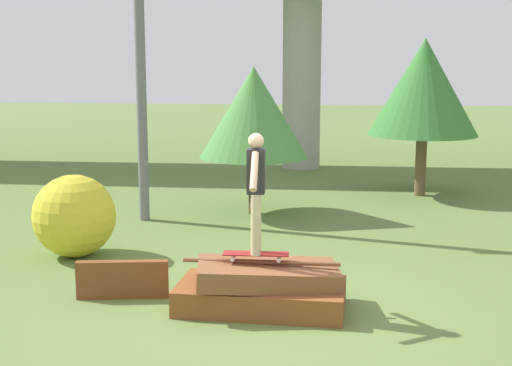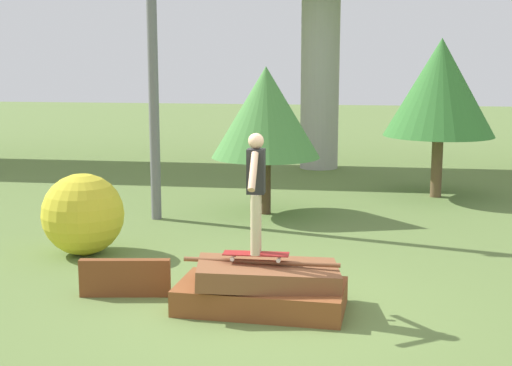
{
  "view_description": "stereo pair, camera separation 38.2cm",
  "coord_description": "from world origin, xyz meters",
  "px_view_note": "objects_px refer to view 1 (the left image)",
  "views": [
    {
      "loc": [
        0.85,
        -8.71,
        3.2
      ],
      "look_at": [
        -0.06,
        -0.01,
        1.65
      ],
      "focal_mm": 50.0,
      "sensor_mm": 36.0,
      "label": 1
    },
    {
      "loc": [
        1.23,
        -8.67,
        3.2
      ],
      "look_at": [
        -0.06,
        -0.01,
        1.65
      ],
      "focal_mm": 50.0,
      "sensor_mm": 36.0,
      "label": 2
    }
  ],
  "objects_px": {
    "skater": "(256,185)",
    "skateboard": "(256,254)",
    "utility_pole": "(140,34)",
    "tree_behind_left": "(424,88)",
    "bush_yellow_flowering": "(74,216)",
    "tree_behind_right": "(254,113)"
  },
  "relations": [
    {
      "from": "tree_behind_left",
      "to": "tree_behind_right",
      "type": "relative_size",
      "value": 1.2
    },
    {
      "from": "skateboard",
      "to": "tree_behind_right",
      "type": "bearing_deg",
      "value": 96.47
    },
    {
      "from": "skateboard",
      "to": "tree_behind_left",
      "type": "relative_size",
      "value": 0.23
    },
    {
      "from": "utility_pole",
      "to": "tree_behind_left",
      "type": "relative_size",
      "value": 1.94
    },
    {
      "from": "skateboard",
      "to": "bush_yellow_flowering",
      "type": "bearing_deg",
      "value": 145.97
    },
    {
      "from": "skater",
      "to": "skateboard",
      "type": "bearing_deg",
      "value": 172.87
    },
    {
      "from": "skateboard",
      "to": "tree_behind_right",
      "type": "relative_size",
      "value": 0.28
    },
    {
      "from": "skater",
      "to": "tree_behind_right",
      "type": "height_order",
      "value": "tree_behind_right"
    },
    {
      "from": "utility_pole",
      "to": "bush_yellow_flowering",
      "type": "relative_size",
      "value": 5.24
    },
    {
      "from": "tree_behind_left",
      "to": "bush_yellow_flowering",
      "type": "height_order",
      "value": "tree_behind_left"
    },
    {
      "from": "tree_behind_left",
      "to": "tree_behind_right",
      "type": "distance_m",
      "value": 4.39
    },
    {
      "from": "skater",
      "to": "tree_behind_right",
      "type": "bearing_deg",
      "value": 96.47
    },
    {
      "from": "skater",
      "to": "tree_behind_left",
      "type": "xyz_separation_m",
      "value": [
        3.02,
        8.01,
        0.89
      ]
    },
    {
      "from": "tree_behind_right",
      "to": "bush_yellow_flowering",
      "type": "bearing_deg",
      "value": -126.11
    },
    {
      "from": "utility_pole",
      "to": "tree_behind_left",
      "type": "distance_m",
      "value": 6.67
    },
    {
      "from": "skater",
      "to": "utility_pole",
      "type": "xyz_separation_m",
      "value": [
        -2.74,
        4.84,
        2.02
      ]
    },
    {
      "from": "utility_pole",
      "to": "tree_behind_left",
      "type": "height_order",
      "value": "utility_pole"
    },
    {
      "from": "tree_behind_left",
      "to": "skater",
      "type": "bearing_deg",
      "value": -110.67
    },
    {
      "from": "utility_pole",
      "to": "tree_behind_left",
      "type": "bearing_deg",
      "value": 28.85
    },
    {
      "from": "skateboard",
      "to": "skater",
      "type": "height_order",
      "value": "skater"
    },
    {
      "from": "skateboard",
      "to": "utility_pole",
      "type": "xyz_separation_m",
      "value": [
        -2.74,
        4.84,
        2.91
      ]
    },
    {
      "from": "skater",
      "to": "utility_pole",
      "type": "height_order",
      "value": "utility_pole"
    }
  ]
}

